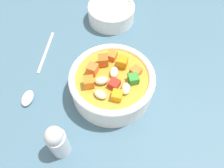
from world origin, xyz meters
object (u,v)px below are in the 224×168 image
object	(u,v)px
soup_bowl_main	(112,83)
spoon	(35,79)
pepper_shaker	(57,141)
side_bowl_small	(111,12)

from	to	relation	value
soup_bowl_main	spoon	world-z (taller)	soup_bowl_main
spoon	pepper_shaker	bearing A→B (deg)	33.63
soup_bowl_main	side_bowl_small	world-z (taller)	soup_bowl_main
soup_bowl_main	side_bowl_small	size ratio (longest dim) A/B	1.41
pepper_shaker	soup_bowl_main	bearing A→B (deg)	131.64
soup_bowl_main	pepper_shaker	bearing A→B (deg)	-48.36
side_bowl_small	pepper_shaker	bearing A→B (deg)	-26.10
spoon	side_bowl_small	world-z (taller)	side_bowl_small
soup_bowl_main	side_bowl_small	distance (cm)	21.51
soup_bowl_main	pepper_shaker	world-z (taller)	pepper_shaker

